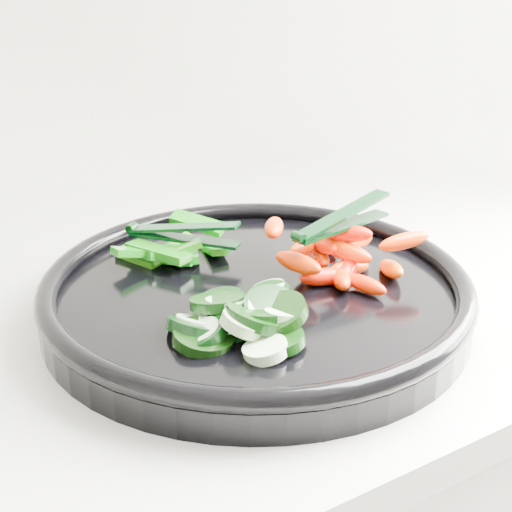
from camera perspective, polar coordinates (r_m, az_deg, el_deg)
veggie_tray at (r=0.62m, az=0.00°, el=-2.91°), size 0.43×0.43×0.04m
cucumber_pile at (r=0.55m, az=-1.64°, el=-5.07°), size 0.13×0.13×0.04m
carrot_pile at (r=0.65m, az=6.30°, el=0.27°), size 0.13×0.15×0.05m
pepper_pile at (r=0.68m, az=-6.98°, el=0.48°), size 0.13×0.11×0.03m
tong_carrot at (r=0.64m, az=6.73°, el=2.77°), size 0.11×0.03×0.02m
tong_pepper at (r=0.68m, az=-6.08°, el=1.87°), size 0.08×0.10×0.02m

